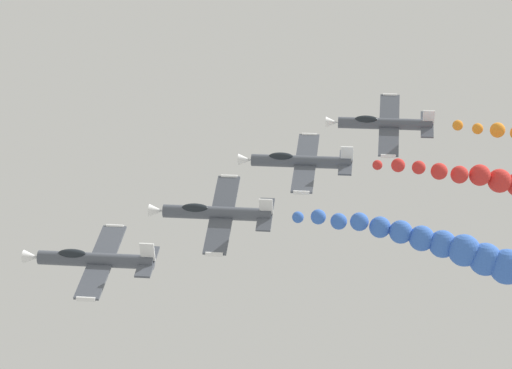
% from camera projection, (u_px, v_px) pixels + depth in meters
% --- Properties ---
extents(airplane_lead, '(9.30, 10.35, 3.28)m').
position_uv_depth(airplane_lead, '(94.00, 259.00, 80.19)').
color(airplane_lead, '#474C56').
extents(airplane_left_inner, '(8.80, 10.35, 4.41)m').
position_uv_depth(airplane_left_inner, '(215.00, 213.00, 86.47)').
color(airplane_left_inner, '#474C56').
extents(smoke_trail_left_inner, '(4.21, 18.60, 4.81)m').
position_uv_depth(smoke_trail_left_inner, '(451.00, 249.00, 83.45)').
color(smoke_trail_left_inner, blue).
extents(airplane_right_inner, '(9.18, 10.35, 3.48)m').
position_uv_depth(airplane_right_inner, '(299.00, 161.00, 94.49)').
color(airplane_right_inner, '#474C56').
extents(airplane_left_outer, '(8.77, 10.35, 4.48)m').
position_uv_depth(airplane_left_outer, '(383.00, 123.00, 101.09)').
color(airplane_left_outer, '#474C56').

